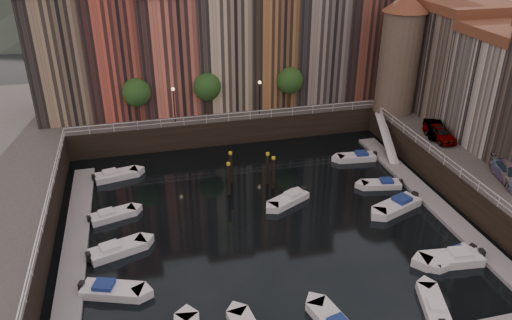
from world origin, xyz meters
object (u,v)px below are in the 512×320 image
object	(u,v)px
gangway	(387,136)
boat_left_2	(116,250)
car_c	(512,174)
car_a	(440,134)
car_b	(434,130)
mooring_pilings	(250,172)
boat_left_1	(111,290)
corner_tower	(400,52)

from	to	relation	value
gangway	boat_left_2	distance (m)	32.43
boat_left_2	car_c	bearing A→B (deg)	-21.08
car_c	car_a	bearing A→B (deg)	111.83
car_b	car_c	size ratio (longest dim) A/B	0.79
mooring_pilings	boat_left_2	world-z (taller)	mooring_pilings
car_b	car_c	world-z (taller)	car_c
mooring_pilings	car_b	world-z (taller)	car_b
gangway	boat_left_1	distance (m)	34.87
car_b	car_a	bearing A→B (deg)	-73.75
boat_left_2	car_b	bearing A→B (deg)	-3.09
corner_tower	car_c	distance (m)	19.82
boat_left_2	car_a	bearing A→B (deg)	-5.03
car_a	gangway	bearing A→B (deg)	128.38
boat_left_2	mooring_pilings	bearing A→B (deg)	13.39
car_a	car_b	bearing A→B (deg)	86.81
mooring_pilings	boat_left_1	bearing A→B (deg)	-136.34
boat_left_1	corner_tower	bearing A→B (deg)	52.66
car_c	corner_tower	bearing A→B (deg)	110.41
car_b	mooring_pilings	bearing A→B (deg)	-157.35
mooring_pilings	boat_left_2	distance (m)	15.28
gangway	car_a	xyz separation A→B (m)	(3.56, -4.57, 1.85)
corner_tower	boat_left_2	bearing A→B (deg)	-153.02
gangway	car_b	xyz separation A→B (m)	(3.64, -3.35, 1.80)
gangway	car_c	world-z (taller)	car_c
corner_tower	car_b	distance (m)	10.20
mooring_pilings	car_c	bearing A→B (deg)	-24.35
gangway	car_b	bearing A→B (deg)	-42.65
mooring_pilings	corner_tower	bearing A→B (deg)	23.97
mooring_pilings	boat_left_1	size ratio (longest dim) A/B	1.02
gangway	mooring_pilings	size ratio (longest dim) A/B	1.71
mooring_pilings	car_a	distance (m)	20.65
gangway	mooring_pilings	distance (m)	17.53
gangway	corner_tower	bearing A→B (deg)	57.20
boat_left_1	car_c	world-z (taller)	car_c
boat_left_2	car_a	world-z (taller)	car_a
mooring_pilings	car_a	bearing A→B (deg)	-0.66
boat_left_1	boat_left_2	distance (m)	4.86
mooring_pilings	car_a	xyz separation A→B (m)	(20.54, -0.24, 2.12)
car_a	boat_left_2	bearing A→B (deg)	-166.65
boat_left_1	car_a	bearing A→B (deg)	39.92
boat_left_1	car_b	xyz separation A→B (m)	(33.99, 13.74, 3.36)
car_a	car_b	distance (m)	1.23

